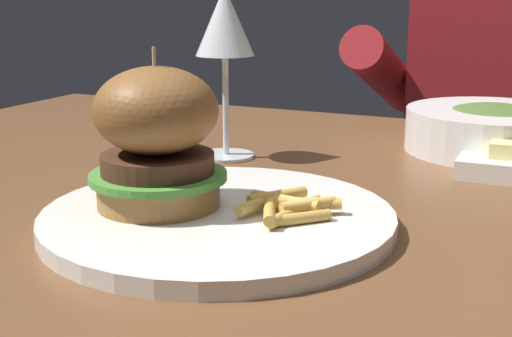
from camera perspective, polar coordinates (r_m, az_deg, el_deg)
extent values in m
cube|color=brown|center=(0.68, 8.96, -3.82)|extent=(1.32, 0.82, 0.04)
cylinder|color=brown|center=(1.36, -12.89, -11.08)|extent=(0.06, 0.06, 0.70)
cylinder|color=white|center=(0.58, -3.05, -4.03)|extent=(0.29, 0.29, 0.01)
cylinder|color=#9E6B38|center=(0.59, -7.78, -1.92)|extent=(0.10, 0.10, 0.02)
cylinder|color=#4C9338|center=(0.59, -7.83, -0.60)|extent=(0.11, 0.11, 0.01)
cylinder|color=#4C2D1E|center=(0.58, -7.87, 0.44)|extent=(0.09, 0.09, 0.02)
ellipsoid|color=brown|center=(0.57, -8.01, 4.62)|extent=(0.10, 0.10, 0.07)
cylinder|color=#CCB78C|center=(0.57, -8.10, 7.10)|extent=(0.00, 0.00, 0.05)
cylinder|color=gold|center=(0.54, 3.64, -3.98)|extent=(0.04, 0.04, 0.01)
cylinder|color=gold|center=(0.56, 3.16, -3.43)|extent=(0.02, 0.07, 0.01)
cylinder|color=gold|center=(0.57, 3.96, -2.78)|extent=(0.06, 0.03, 0.01)
cylinder|color=gold|center=(0.58, 1.72, -2.20)|extent=(0.04, 0.05, 0.01)
cylinder|color=gold|center=(0.54, 1.07, -3.47)|extent=(0.03, 0.05, 0.01)
cylinder|color=#E0B251|center=(0.57, 0.43, -2.73)|extent=(0.02, 0.06, 0.01)
cylinder|color=#E0B251|center=(0.57, 2.34, -2.58)|extent=(0.06, 0.02, 0.01)
cylinder|color=#EABC5B|center=(0.56, 4.21, -2.89)|extent=(0.04, 0.04, 0.01)
cylinder|color=silver|center=(0.81, -2.40, 1.04)|extent=(0.06, 0.06, 0.00)
cylinder|color=silver|center=(0.80, -2.44, 5.05)|extent=(0.01, 0.01, 0.11)
cone|color=silver|center=(0.79, -2.52, 11.70)|extent=(0.06, 0.06, 0.07)
cube|color=white|center=(0.77, 19.29, 0.09)|extent=(0.09, 0.07, 0.02)
cube|color=#F4E58C|center=(0.76, 19.41, 1.40)|extent=(0.03, 0.03, 0.02)
cylinder|color=white|center=(0.88, 18.48, 2.89)|extent=(0.20, 0.20, 0.05)
ellipsoid|color=#4C662D|center=(0.87, 18.57, 4.10)|extent=(0.11, 0.11, 0.02)
cylinder|color=maroon|center=(1.27, 10.34, 7.48)|extent=(0.07, 0.34, 0.18)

